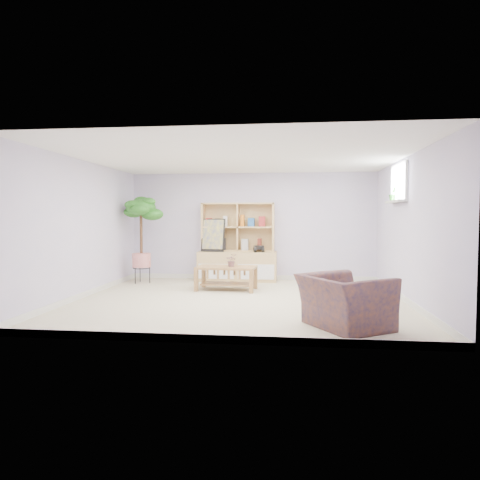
# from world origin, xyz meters

# --- Properties ---
(floor) EXTENTS (5.50, 5.00, 0.01)m
(floor) POSITION_xyz_m (0.00, 0.00, 0.00)
(floor) COLOR beige
(floor) RESTS_ON ground
(ceiling) EXTENTS (5.50, 5.00, 0.01)m
(ceiling) POSITION_xyz_m (0.00, 0.00, 2.40)
(ceiling) COLOR white
(ceiling) RESTS_ON walls
(walls) EXTENTS (5.51, 5.01, 2.40)m
(walls) POSITION_xyz_m (0.00, 0.00, 1.20)
(walls) COLOR silver
(walls) RESTS_ON floor
(baseboard) EXTENTS (5.50, 5.00, 0.10)m
(baseboard) POSITION_xyz_m (0.00, 0.00, 0.05)
(baseboard) COLOR silver
(baseboard) RESTS_ON floor
(window) EXTENTS (0.10, 0.98, 0.68)m
(window) POSITION_xyz_m (2.73, 0.60, 2.00)
(window) COLOR white
(window) RESTS_ON walls
(window_sill) EXTENTS (0.14, 1.00, 0.04)m
(window_sill) POSITION_xyz_m (2.67, 0.60, 1.68)
(window_sill) COLOR silver
(window_sill) RESTS_ON walls
(storage_unit) EXTENTS (1.73, 0.58, 1.73)m
(storage_unit) POSITION_xyz_m (-0.30, 2.24, 0.86)
(storage_unit) COLOR tan
(storage_unit) RESTS_ON floor
(poster) EXTENTS (0.54, 0.21, 0.73)m
(poster) POSITION_xyz_m (-0.83, 2.16, 1.01)
(poster) COLOR yellow
(poster) RESTS_ON storage_unit
(toy_truck) EXTENTS (0.34, 0.27, 0.16)m
(toy_truck) POSITION_xyz_m (0.18, 2.15, 0.73)
(toy_truck) COLOR black
(toy_truck) RESTS_ON storage_unit
(coffee_table) EXTENTS (1.17, 0.69, 0.46)m
(coffee_table) POSITION_xyz_m (-0.36, 1.00, 0.23)
(coffee_table) COLOR olive
(coffee_table) RESTS_ON floor
(table_plant) EXTENTS (0.25, 0.23, 0.25)m
(table_plant) POSITION_xyz_m (-0.26, 0.96, 0.58)
(table_plant) COLOR #2D683A
(table_plant) RESTS_ON coffee_table
(floor_tree) EXTENTS (0.69, 0.69, 1.86)m
(floor_tree) POSITION_xyz_m (-2.30, 1.70, 0.93)
(floor_tree) COLOR #155119
(floor_tree) RESTS_ON floor
(armchair) EXTENTS (1.30, 1.35, 0.76)m
(armchair) POSITION_xyz_m (1.53, -1.63, 0.38)
(armchair) COLOR #212549
(armchair) RESTS_ON floor
(sill_plant) EXTENTS (0.17, 0.15, 0.25)m
(sill_plant) POSITION_xyz_m (2.67, 0.80, 1.83)
(sill_plant) COLOR #155119
(sill_plant) RESTS_ON window_sill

